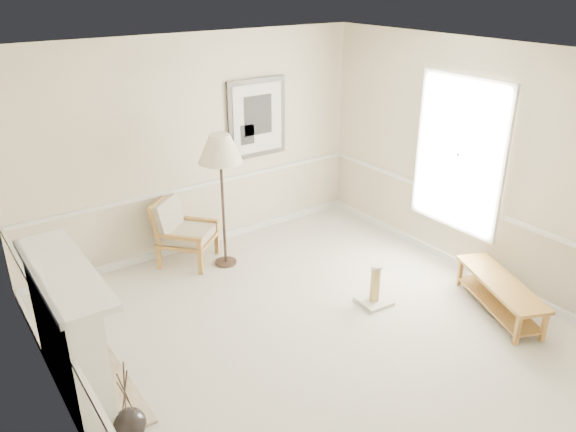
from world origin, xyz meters
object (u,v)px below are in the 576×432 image
object	(u,v)px
floor_lamp	(220,152)
armchair	(180,228)
bench	(500,291)
floor_vase	(130,425)
scratching_post	(375,291)

from	to	relation	value
floor_lamp	armchair	bearing A→B (deg)	135.94
bench	floor_vase	bearing A→B (deg)	172.48
floor_vase	floor_lamp	distance (m)	3.40
floor_vase	bench	size ratio (longest dim) A/B	0.57
armchair	bench	distance (m)	4.03
floor_vase	floor_lamp	size ratio (longest dim) A/B	0.45
armchair	scratching_post	distance (m)	2.68
floor_vase	armchair	xyz separation A→B (m)	(1.71, 2.65, 0.32)
floor_vase	scratching_post	size ratio (longest dim) A/B	1.60
floor_vase	floor_lamp	world-z (taller)	floor_lamp
floor_lamp	floor_vase	bearing A→B (deg)	-133.81
floor_vase	floor_lamp	xyz separation A→B (m)	(2.14, 2.24, 1.40)
floor_vase	armchair	distance (m)	3.17
floor_vase	bench	xyz separation A→B (m)	(4.15, -0.55, 0.11)
floor_vase	scratching_post	bearing A→B (deg)	6.98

